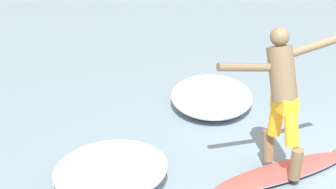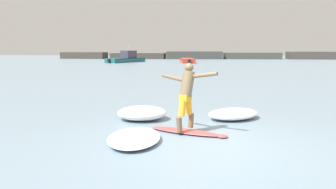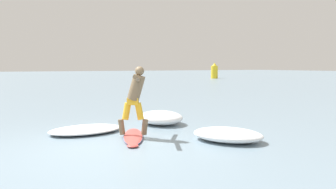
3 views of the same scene
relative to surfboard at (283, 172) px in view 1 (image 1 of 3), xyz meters
The scene contains 4 objects.
surfboard is the anchor object (origin of this frame).
surfer 0.97m from the surfboard, 88.92° to the left, with size 1.37×0.88×1.60m.
wave_foam_at_nose 1.92m from the surfboard, 133.24° to the left, with size 1.55×1.36×0.38m.
wave_foam_beside 2.17m from the surfboard, 53.55° to the left, with size 1.92×1.80×0.29m.
Camera 1 is at (-7.73, -2.60, 3.98)m, focal length 85.00 mm.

